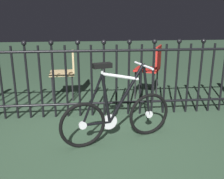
% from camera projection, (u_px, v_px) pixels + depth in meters
% --- Properties ---
extents(ground_plane, '(20.00, 20.00, 0.00)m').
position_uv_depth(ground_plane, '(110.00, 141.00, 3.02)').
color(ground_plane, '#2E4632').
extents(iron_fence, '(4.24, 0.07, 1.11)m').
position_uv_depth(iron_fence, '(101.00, 77.00, 3.60)').
color(iron_fence, black).
rests_on(iron_fence, ground).
extents(bicycle, '(1.30, 0.50, 0.92)m').
position_uv_depth(bicycle, '(117.00, 114.00, 2.94)').
color(bicycle, black).
rests_on(bicycle, ground).
extents(chair_red, '(0.51, 0.51, 0.90)m').
position_uv_depth(chair_red, '(152.00, 66.00, 4.33)').
color(chair_red, black).
rests_on(chair_red, ground).
extents(chair_tan, '(0.42, 0.42, 0.80)m').
position_uv_depth(chair_tan, '(67.00, 70.00, 4.34)').
color(chair_tan, black).
rests_on(chair_tan, ground).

